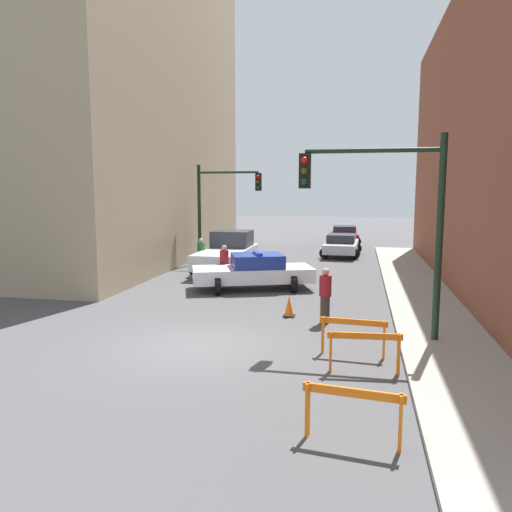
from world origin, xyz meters
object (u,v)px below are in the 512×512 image
(traffic_cone, at_px, (289,307))
(pedestrian_crossing, at_px, (224,264))
(traffic_light_near, at_px, (392,206))
(pedestrian_sidewalk, at_px, (325,295))
(police_car, at_px, (254,271))
(parked_car_mid, at_px, (344,234))
(barrier_front, at_px, (353,406))
(parked_car_near, at_px, (341,245))
(white_truck, at_px, (228,252))
(barrier_mid, at_px, (365,346))
(traffic_light_far, at_px, (219,200))
(barrier_back, at_px, (353,331))
(pedestrian_corner, at_px, (201,255))

(traffic_cone, bearing_deg, pedestrian_crossing, 125.91)
(pedestrian_crossing, relative_size, traffic_cone, 2.53)
(traffic_light_near, bearing_deg, pedestrian_sidewalk, 140.36)
(police_car, distance_m, traffic_cone, 4.45)
(parked_car_mid, relative_size, barrier_front, 2.75)
(parked_car_near, bearing_deg, white_truck, -125.92)
(barrier_front, bearing_deg, barrier_mid, 86.27)
(traffic_light_far, distance_m, barrier_back, 15.59)
(traffic_light_near, xyz_separation_m, barrier_mid, (-0.62, -2.48, -2.91))
(barrier_mid, bearing_deg, parked_car_near, 93.56)
(police_car, relative_size, pedestrian_sidewalk, 3.04)
(barrier_mid, bearing_deg, barrier_front, -93.73)
(traffic_light_near, xyz_separation_m, parked_car_near, (-1.81, 16.55, -2.86))
(parked_car_near, bearing_deg, police_car, -103.70)
(pedestrian_crossing, height_order, barrier_front, pedestrian_crossing)
(pedestrian_sidewalk, bearing_deg, white_truck, 33.73)
(traffic_light_near, relative_size, parked_car_mid, 1.19)
(barrier_front, height_order, traffic_cone, barrier_front)
(barrier_mid, bearing_deg, pedestrian_corner, 122.58)
(police_car, relative_size, parked_car_mid, 1.15)
(police_car, bearing_deg, parked_car_mid, -30.25)
(parked_car_near, bearing_deg, barrier_front, -85.18)
(white_truck, bearing_deg, traffic_light_far, 115.44)
(parked_car_near, xyz_separation_m, traffic_cone, (-1.07, -14.58, -0.36))
(pedestrian_corner, bearing_deg, barrier_front, 128.30)
(white_truck, distance_m, barrier_front, 16.75)
(traffic_light_near, bearing_deg, parked_car_near, 96.23)
(white_truck, distance_m, pedestrian_crossing, 3.45)
(traffic_light_near, bearing_deg, pedestrian_crossing, 133.34)
(traffic_light_near, relative_size, police_car, 1.03)
(barrier_back, relative_size, traffic_cone, 2.44)
(white_truck, distance_m, parked_car_mid, 14.28)
(pedestrian_sidewalk, relative_size, barrier_front, 1.04)
(traffic_light_far, xyz_separation_m, parked_car_near, (6.22, 4.36, -2.72))
(barrier_front, xyz_separation_m, barrier_back, (-0.05, 4.21, 0.00))
(barrier_back, bearing_deg, parked_car_mid, 92.24)
(pedestrian_sidewalk, bearing_deg, traffic_light_near, -127.42)
(traffic_light_near, xyz_separation_m, traffic_light_far, (-8.03, 12.19, -0.13))
(pedestrian_sidewalk, bearing_deg, police_car, 36.89)
(police_car, height_order, pedestrian_corner, pedestrian_corner)
(pedestrian_crossing, bearing_deg, barrier_mid, -18.42)
(parked_car_near, relative_size, pedestrian_crossing, 2.63)
(traffic_light_far, relative_size, traffic_cone, 7.93)
(traffic_light_far, bearing_deg, barrier_mid, -63.21)
(barrier_mid, distance_m, traffic_cone, 5.00)
(pedestrian_crossing, distance_m, pedestrian_corner, 3.15)
(parked_car_mid, xyz_separation_m, barrier_back, (0.96, -24.69, -0.06))
(parked_car_mid, height_order, barrier_mid, parked_car_mid)
(pedestrian_corner, xyz_separation_m, barrier_back, (7.19, -10.55, -0.24))
(parked_car_near, relative_size, barrier_mid, 2.73)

